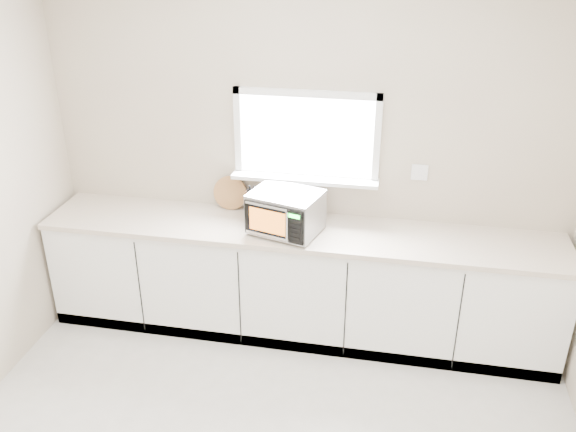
# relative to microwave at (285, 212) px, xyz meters

# --- Properties ---
(back_wall) EXTENTS (4.00, 0.17, 2.70)m
(back_wall) POSITION_rel_microwave_xyz_m (0.09, 0.38, 0.28)
(back_wall) COLOR beige
(back_wall) RESTS_ON ground
(cabinets) EXTENTS (3.92, 0.60, 0.88)m
(cabinets) POSITION_rel_microwave_xyz_m (0.09, 0.08, -0.64)
(cabinets) COLOR white
(cabinets) RESTS_ON ground
(countertop) EXTENTS (3.92, 0.64, 0.04)m
(countertop) POSITION_rel_microwave_xyz_m (0.09, 0.07, -0.18)
(countertop) COLOR beige
(countertop) RESTS_ON cabinets
(microwave) EXTENTS (0.57, 0.50, 0.31)m
(microwave) POSITION_rel_microwave_xyz_m (0.00, 0.00, 0.00)
(microwave) COLOR black
(microwave) RESTS_ON countertop
(knife_block) EXTENTS (0.13, 0.21, 0.29)m
(knife_block) POSITION_rel_microwave_xyz_m (-0.29, 0.18, -0.04)
(knife_block) COLOR #4A311A
(knife_block) RESTS_ON countertop
(cutting_board) EXTENTS (0.27, 0.07, 0.27)m
(cutting_board) POSITION_rel_microwave_xyz_m (-0.51, 0.32, -0.03)
(cutting_board) COLOR #AD6D43
(cutting_board) RESTS_ON countertop
(coffee_grinder) EXTENTS (0.16, 0.16, 0.23)m
(coffee_grinder) POSITION_rel_microwave_xyz_m (0.19, 0.24, -0.05)
(coffee_grinder) COLOR #B1B3B8
(coffee_grinder) RESTS_ON countertop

